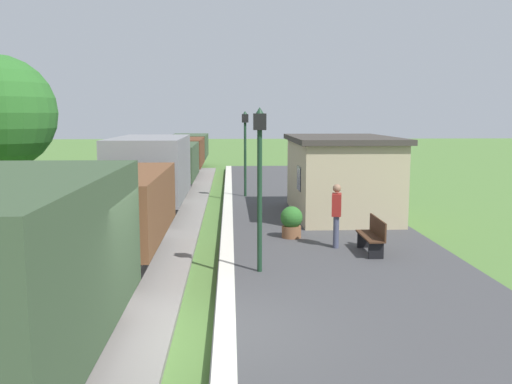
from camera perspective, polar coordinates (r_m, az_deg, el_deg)
ground_plane at (r=9.64m, az=-5.61°, el=-15.28°), size 160.00×160.00×0.00m
platform_slab at (r=9.95m, az=13.71°, el=-13.94°), size 6.00×60.00×0.25m
platform_edge_stripe at (r=9.53m, az=-3.16°, el=-13.88°), size 0.36×60.00×0.01m
track_ballast at (r=10.03m, az=-19.90°, el=-14.41°), size 3.80×60.00×0.12m
rail_near at (r=9.80m, az=-15.79°, el=-13.95°), size 0.07×60.00×0.14m
rail_far at (r=10.21m, az=-23.90°, el=-13.43°), size 0.07×60.00×0.14m
freight_train at (r=23.21m, az=-9.82°, el=2.12°), size 2.50×39.20×2.72m
station_hut at (r=20.05m, az=8.58°, el=1.68°), size 3.50×5.80×2.78m
bench_near_hut at (r=14.72m, az=11.81°, el=-4.30°), size 0.42×1.50×0.91m
person_waiting at (r=15.09m, az=8.19°, el=-2.13°), size 0.32×0.42×1.71m
potted_planter at (r=16.24m, az=3.63°, el=-3.01°), size 0.64×0.64×0.92m
lamp_post_near at (r=12.41m, az=0.37°, el=3.33°), size 0.28×0.28×3.70m
lamp_post_far at (r=24.28m, az=-1.11°, el=5.55°), size 0.28×0.28×3.70m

